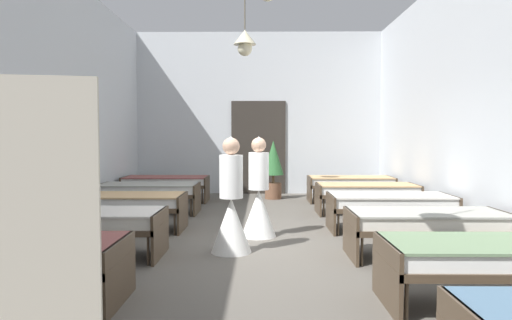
% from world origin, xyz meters
% --- Properties ---
extents(ground_plane, '(6.89, 11.46, 0.10)m').
position_xyz_m(ground_plane, '(0.00, 0.00, -0.05)').
color(ground_plane, '#59544C').
extents(room_shell, '(6.69, 11.06, 4.17)m').
position_xyz_m(room_shell, '(0.00, 1.32, 2.09)').
color(room_shell, silver).
rests_on(room_shell, ground).
extents(bed_left_row_1, '(1.90, 0.84, 0.57)m').
position_xyz_m(bed_left_row_1, '(-2.10, -2.37, 0.44)').
color(bed_left_row_1, '#473828').
rests_on(bed_left_row_1, ground).
extents(bed_right_row_1, '(1.90, 0.84, 0.57)m').
position_xyz_m(bed_right_row_1, '(2.10, -2.37, 0.44)').
color(bed_right_row_1, '#473828').
rests_on(bed_right_row_1, ground).
extents(bed_left_row_2, '(1.90, 0.84, 0.57)m').
position_xyz_m(bed_left_row_2, '(-2.10, -0.79, 0.44)').
color(bed_left_row_2, '#473828').
rests_on(bed_left_row_2, ground).
extents(bed_right_row_2, '(1.90, 0.84, 0.57)m').
position_xyz_m(bed_right_row_2, '(2.10, -0.79, 0.44)').
color(bed_right_row_2, '#473828').
rests_on(bed_right_row_2, ground).
extents(bed_left_row_3, '(1.90, 0.84, 0.57)m').
position_xyz_m(bed_left_row_3, '(-2.10, 0.79, 0.44)').
color(bed_left_row_3, '#473828').
rests_on(bed_left_row_3, ground).
extents(bed_right_row_3, '(1.90, 0.84, 0.57)m').
position_xyz_m(bed_right_row_3, '(2.10, 0.79, 0.44)').
color(bed_right_row_3, '#473828').
rests_on(bed_right_row_3, ground).
extents(bed_left_row_4, '(1.90, 0.84, 0.57)m').
position_xyz_m(bed_left_row_4, '(-2.10, 2.37, 0.44)').
color(bed_left_row_4, '#473828').
rests_on(bed_left_row_4, ground).
extents(bed_right_row_4, '(1.90, 0.84, 0.57)m').
position_xyz_m(bed_right_row_4, '(2.10, 2.37, 0.44)').
color(bed_right_row_4, '#473828').
rests_on(bed_right_row_4, ground).
extents(bed_left_row_5, '(1.90, 0.84, 0.57)m').
position_xyz_m(bed_left_row_5, '(-2.10, 3.94, 0.44)').
color(bed_left_row_5, '#473828').
rests_on(bed_left_row_5, ground).
extents(bed_right_row_5, '(1.90, 0.84, 0.57)m').
position_xyz_m(bed_right_row_5, '(2.10, 3.94, 0.44)').
color(bed_right_row_5, '#473828').
rests_on(bed_right_row_5, ground).
extents(nurse_near_aisle, '(0.52, 0.52, 1.49)m').
position_xyz_m(nurse_near_aisle, '(0.04, 0.38, 0.53)').
color(nurse_near_aisle, white).
rests_on(nurse_near_aisle, ground).
extents(nurse_mid_aisle, '(0.52, 0.52, 1.49)m').
position_xyz_m(nurse_mid_aisle, '(-0.31, -0.54, 0.53)').
color(nurse_mid_aisle, white).
rests_on(nurse_mid_aisle, ground).
extents(potted_plant, '(0.50, 0.50, 1.39)m').
position_xyz_m(potted_plant, '(0.36, 4.44, 0.80)').
color(potted_plant, brown).
rests_on(potted_plant, ground).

